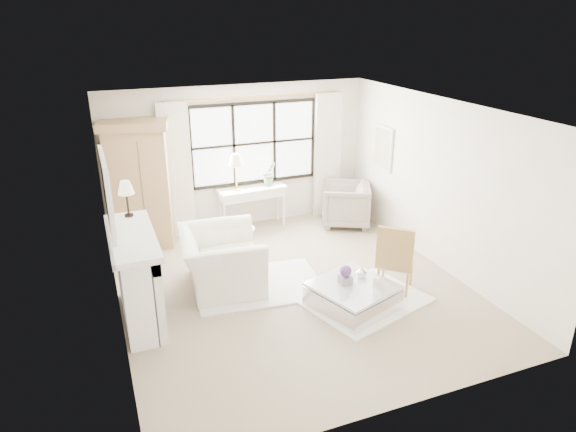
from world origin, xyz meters
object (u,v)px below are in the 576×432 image
Objects in this scene: club_armchair at (221,260)px; coffee_table at (353,297)px; console_table at (252,207)px; armoire at (140,184)px.

coffee_table is (1.54, -1.29, -0.25)m from club_armchair.
coffee_table is at bearing -87.93° from console_table.
armoire reaches higher than console_table.
armoire is 4.20m from coffee_table.
console_table is 0.99× the size of club_armchair.
club_armchair reaches higher than coffee_table.
armoire is at bearing 30.22° from club_armchair.
armoire is 1.67× the size of club_armchair.
club_armchair is at bearing 120.99° from coffee_table.
club_armchair is 1.05× the size of coffee_table.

